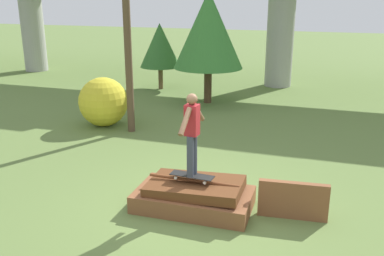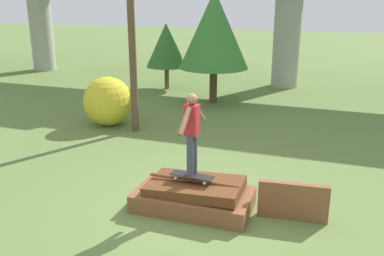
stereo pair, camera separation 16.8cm
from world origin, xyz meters
TOP-DOWN VIEW (x-y plane):
  - ground_plane at (0.00, 0.00)m, footprint 80.00×80.00m
  - scrap_pile at (0.01, 0.00)m, footprint 2.10×1.20m
  - scrap_plank_loose at (1.73, 0.17)m, footprint 1.19×0.23m
  - skateboard at (-0.02, -0.03)m, footprint 0.80×0.28m
  - skater at (-0.02, -0.03)m, footprint 0.23×1.05m
  - tree_behind_left at (-4.44, 9.27)m, footprint 1.62×1.62m
  - tree_behind_right at (-1.97, 7.64)m, footprint 2.40×2.40m
  - bush_yellow_flowering at (-4.07, 4.00)m, footprint 1.43×1.43m

SIDE VIEW (x-z plane):
  - ground_plane at x=0.00m, z-range 0.00..0.00m
  - scrap_pile at x=0.01m, z-range -0.05..0.51m
  - scrap_plank_loose at x=1.73m, z-range 0.00..0.67m
  - skateboard at x=-0.02m, z-range 0.59..0.68m
  - bush_yellow_flowering at x=-4.07m, z-range 0.00..1.43m
  - skater at x=-0.02m, z-range 0.75..2.22m
  - tree_behind_left at x=-4.44m, z-range 0.44..3.06m
  - tree_behind_right at x=-1.97m, z-range 0.61..4.46m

